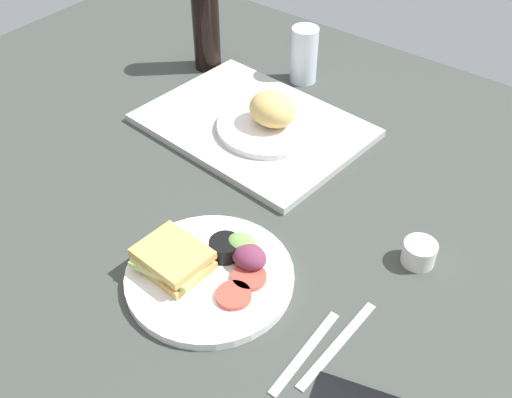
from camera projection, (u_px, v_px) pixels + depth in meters
The scene contains 9 objects.
ground_plane at pixel (237, 226), 109.56cm from camera, with size 190.00×150.00×3.00cm, color #383D38.
serving_tray at pixel (253, 125), 129.26cm from camera, with size 45.00×33.00×1.60cm, color #B2B2AD.
bread_plate_near at pixel (271, 118), 125.08cm from camera, with size 21.72×21.72×8.34cm.
plate_with_salad at pixel (208, 269), 97.43cm from camera, with size 27.22×27.22×5.40cm.
drinking_glass at pixel (304, 55), 140.44cm from camera, with size 6.25×6.25×13.22cm, color silver.
soda_bottle at pixel (206, 22), 141.91cm from camera, with size 6.40×6.40×23.22cm, color black.
espresso_cup at pixel (419, 253), 99.79cm from camera, with size 5.60×5.60×4.00cm, color silver.
fork at pixel (305, 352), 87.55cm from camera, with size 17.00×1.40×0.50cm, color #B7B7BC.
knife at pixel (338, 344), 88.54cm from camera, with size 19.00×1.40×0.50cm, color #B7B7BC.
Camera 1 is at (50.86, -60.08, 74.95)cm, focal length 42.56 mm.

